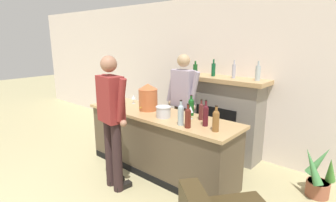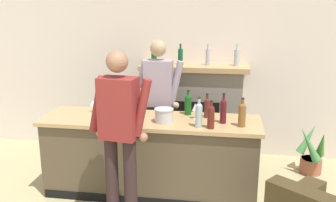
{
  "view_description": "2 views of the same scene",
  "coord_description": "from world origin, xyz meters",
  "px_view_note": "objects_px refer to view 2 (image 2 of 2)",
  "views": [
    {
      "loc": [
        2.72,
        -0.34,
        2.03
      ],
      "look_at": [
        0.1,
        2.69,
        1.07
      ],
      "focal_mm": 28.0,
      "sensor_mm": 36.0,
      "label": 1
    },
    {
      "loc": [
        1.01,
        -1.65,
        2.24
      ],
      "look_at": [
        0.3,
        2.88,
        1.03
      ],
      "focal_mm": 40.0,
      "sensor_mm": 36.0,
      "label": 2
    }
  ],
  "objects_px": {
    "wine_bottle_port_short": "(188,104)",
    "person_bartender": "(159,101)",
    "wine_bottle_riesling_slim": "(207,107)",
    "fireplace_stone": "(194,111)",
    "wine_glass_mid_counter": "(93,104)",
    "ice_bucket_steel": "(164,115)",
    "wine_bottle_chardonnay_pale": "(199,114)",
    "wine_bottle_rose_blush": "(211,116)",
    "wine_bottle_burgundy_dark": "(242,114)",
    "potted_plant_corner": "(312,154)",
    "copper_dispenser": "(129,100)",
    "person_customer": "(120,133)",
    "wine_bottle_merlot_tall": "(223,110)",
    "wine_glass_near_bucket": "(195,108)"
  },
  "relations": [
    {
      "from": "wine_bottle_chardonnay_pale",
      "to": "wine_bottle_riesling_slim",
      "type": "height_order",
      "value": "wine_bottle_chardonnay_pale"
    },
    {
      "from": "person_bartender",
      "to": "wine_glass_mid_counter",
      "type": "distance_m",
      "value": 0.86
    },
    {
      "from": "wine_glass_mid_counter",
      "to": "wine_bottle_rose_blush",
      "type": "bearing_deg",
      "value": -15.41
    },
    {
      "from": "wine_bottle_port_short",
      "to": "person_bartender",
      "type": "bearing_deg",
      "value": 140.09
    },
    {
      "from": "wine_bottle_rose_blush",
      "to": "copper_dispenser",
      "type": "bearing_deg",
      "value": 164.43
    },
    {
      "from": "fireplace_stone",
      "to": "wine_bottle_port_short",
      "type": "bearing_deg",
      "value": -89.37
    },
    {
      "from": "potted_plant_corner",
      "to": "wine_bottle_riesling_slim",
      "type": "relative_size",
      "value": 2.32
    },
    {
      "from": "wine_bottle_port_short",
      "to": "wine_bottle_riesling_slim",
      "type": "height_order",
      "value": "wine_bottle_port_short"
    },
    {
      "from": "person_customer",
      "to": "wine_bottle_burgundy_dark",
      "type": "xyz_separation_m",
      "value": [
        1.19,
        0.63,
        0.07
      ]
    },
    {
      "from": "wine_bottle_merlot_tall",
      "to": "wine_bottle_rose_blush",
      "type": "bearing_deg",
      "value": -122.12
    },
    {
      "from": "wine_bottle_port_short",
      "to": "fireplace_stone",
      "type": "bearing_deg",
      "value": 90.63
    },
    {
      "from": "wine_bottle_riesling_slim",
      "to": "copper_dispenser",
      "type": "bearing_deg",
      "value": -172.62
    },
    {
      "from": "potted_plant_corner",
      "to": "wine_bottle_port_short",
      "type": "xyz_separation_m",
      "value": [
        -1.62,
        -0.62,
        0.8
      ]
    },
    {
      "from": "wine_bottle_chardonnay_pale",
      "to": "wine_bottle_rose_blush",
      "type": "bearing_deg",
      "value": -9.75
    },
    {
      "from": "fireplace_stone",
      "to": "person_bartender",
      "type": "distance_m",
      "value": 0.77
    },
    {
      "from": "person_bartender",
      "to": "ice_bucket_steel",
      "type": "height_order",
      "value": "person_bartender"
    },
    {
      "from": "person_bartender",
      "to": "wine_bottle_burgundy_dark",
      "type": "bearing_deg",
      "value": -34.16
    },
    {
      "from": "person_customer",
      "to": "wine_glass_mid_counter",
      "type": "xyz_separation_m",
      "value": [
        -0.61,
        0.92,
        0.03
      ]
    },
    {
      "from": "wine_bottle_merlot_tall",
      "to": "fireplace_stone",
      "type": "bearing_deg",
      "value": 109.64
    },
    {
      "from": "potted_plant_corner",
      "to": "ice_bucket_steel",
      "type": "relative_size",
      "value": 3.1
    },
    {
      "from": "copper_dispenser",
      "to": "wine_glass_near_bucket",
      "type": "distance_m",
      "value": 0.78
    },
    {
      "from": "wine_bottle_burgundy_dark",
      "to": "wine_bottle_port_short",
      "type": "bearing_deg",
      "value": 150.26
    },
    {
      "from": "ice_bucket_steel",
      "to": "wine_bottle_chardonnay_pale",
      "type": "distance_m",
      "value": 0.42
    },
    {
      "from": "fireplace_stone",
      "to": "wine_glass_near_bucket",
      "type": "distance_m",
      "value": 1.15
    },
    {
      "from": "person_customer",
      "to": "wine_bottle_chardonnay_pale",
      "type": "distance_m",
      "value": 0.91
    },
    {
      "from": "fireplace_stone",
      "to": "wine_bottle_burgundy_dark",
      "type": "height_order",
      "value": "fireplace_stone"
    },
    {
      "from": "wine_bottle_merlot_tall",
      "to": "wine_bottle_chardonnay_pale",
      "type": "relative_size",
      "value": 1.03
    },
    {
      "from": "wine_bottle_riesling_slim",
      "to": "wine_bottle_burgundy_dark",
      "type": "xyz_separation_m",
      "value": [
        0.39,
        -0.27,
        0.02
      ]
    },
    {
      "from": "copper_dispenser",
      "to": "wine_bottle_chardonnay_pale",
      "type": "xyz_separation_m",
      "value": [
        0.84,
        -0.25,
        -0.06
      ]
    },
    {
      "from": "fireplace_stone",
      "to": "ice_bucket_steel",
      "type": "relative_size",
      "value": 7.82
    },
    {
      "from": "person_bartender",
      "to": "wine_bottle_rose_blush",
      "type": "xyz_separation_m",
      "value": [
        0.72,
        -0.83,
        0.08
      ]
    },
    {
      "from": "wine_bottle_rose_blush",
      "to": "wine_glass_mid_counter",
      "type": "height_order",
      "value": "wine_bottle_rose_blush"
    },
    {
      "from": "fireplace_stone",
      "to": "wine_bottle_riesling_slim",
      "type": "height_order",
      "value": "fireplace_stone"
    },
    {
      "from": "person_bartender",
      "to": "wine_glass_near_bucket",
      "type": "height_order",
      "value": "person_bartender"
    },
    {
      "from": "copper_dispenser",
      "to": "wine_bottle_port_short",
      "type": "height_order",
      "value": "copper_dispenser"
    },
    {
      "from": "ice_bucket_steel",
      "to": "wine_bottle_rose_blush",
      "type": "xyz_separation_m",
      "value": [
        0.53,
        -0.13,
        0.06
      ]
    },
    {
      "from": "wine_bottle_chardonnay_pale",
      "to": "wine_bottle_port_short",
      "type": "bearing_deg",
      "value": 109.97
    },
    {
      "from": "wine_bottle_port_short",
      "to": "wine_glass_mid_counter",
      "type": "distance_m",
      "value": 1.17
    },
    {
      "from": "person_customer",
      "to": "wine_bottle_riesling_slim",
      "type": "height_order",
      "value": "person_customer"
    },
    {
      "from": "person_bartender",
      "to": "wine_bottle_riesling_slim",
      "type": "bearing_deg",
      "value": -33.74
    },
    {
      "from": "potted_plant_corner",
      "to": "wine_bottle_burgundy_dark",
      "type": "height_order",
      "value": "wine_bottle_burgundy_dark"
    },
    {
      "from": "wine_bottle_port_short",
      "to": "wine_bottle_riesling_slim",
      "type": "bearing_deg",
      "value": -19.74
    },
    {
      "from": "potted_plant_corner",
      "to": "wine_bottle_port_short",
      "type": "relative_size",
      "value": 2.23
    },
    {
      "from": "wine_bottle_merlot_tall",
      "to": "wine_bottle_chardonnay_pale",
      "type": "xyz_separation_m",
      "value": [
        -0.26,
        -0.18,
        -0.0
      ]
    },
    {
      "from": "potted_plant_corner",
      "to": "wine_glass_mid_counter",
      "type": "bearing_deg",
      "value": -166.01
    },
    {
      "from": "person_customer",
      "to": "wine_bottle_chardonnay_pale",
      "type": "relative_size",
      "value": 5.48
    },
    {
      "from": "wine_bottle_rose_blush",
      "to": "wine_glass_mid_counter",
      "type": "relative_size",
      "value": 2.08
    },
    {
      "from": "wine_bottle_merlot_tall",
      "to": "wine_bottle_riesling_slim",
      "type": "bearing_deg",
      "value": 135.82
    },
    {
      "from": "wine_bottle_riesling_slim",
      "to": "fireplace_stone",
      "type": "bearing_deg",
      "value": 103.23
    },
    {
      "from": "ice_bucket_steel",
      "to": "wine_bottle_port_short",
      "type": "distance_m",
      "value": 0.42
    }
  ]
}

